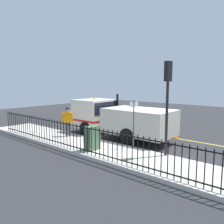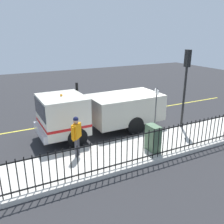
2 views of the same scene
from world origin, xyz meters
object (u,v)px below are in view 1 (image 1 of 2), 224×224
at_px(traffic_light_near, 168,89).
at_px(utility_cabinet, 92,138).
at_px(street_sign, 134,118).
at_px(work_truck, 115,117).
at_px(worker_standing, 68,118).
at_px(traffic_cone, 174,132).

xyz_separation_m(traffic_light_near, utility_cabinet, (1.53, -3.05, -2.33)).
height_order(utility_cabinet, street_sign, street_sign).
distance_m(utility_cabinet, street_sign, 2.20).
relative_size(work_truck, street_sign, 2.84).
bearing_deg(traffic_light_near, worker_standing, 104.33).
bearing_deg(traffic_light_near, traffic_cone, 30.33).
height_order(work_truck, traffic_cone, work_truck).
xyz_separation_m(utility_cabinet, street_sign, (-1.56, 1.27, 0.89)).
height_order(work_truck, worker_standing, work_truck).
distance_m(traffic_light_near, street_sign, 2.29).
relative_size(worker_standing, utility_cabinet, 1.51).
bearing_deg(work_truck, street_sign, -123.19).
distance_m(worker_standing, traffic_cone, 6.47).
relative_size(worker_standing, traffic_light_near, 0.42).
distance_m(worker_standing, traffic_light_near, 6.45).
bearing_deg(street_sign, worker_standing, -82.55).
xyz_separation_m(work_truck, traffic_cone, (-2.18, 2.88, -0.92)).
bearing_deg(worker_standing, utility_cabinet, -62.82).
bearing_deg(work_truck, traffic_cone, -53.69).
height_order(traffic_cone, street_sign, street_sign).
distance_m(traffic_cone, street_sign, 4.04).
height_order(worker_standing, traffic_light_near, traffic_light_near).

